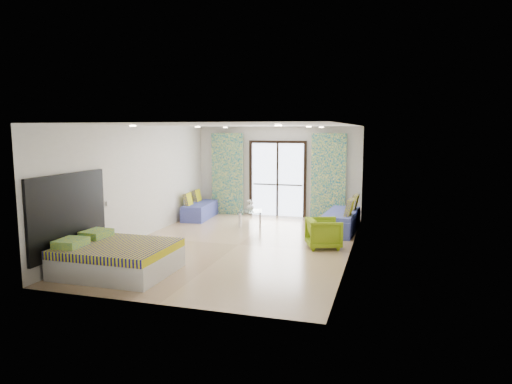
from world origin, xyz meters
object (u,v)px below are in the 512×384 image
(bed, at_px, (117,258))
(daybed_right, at_px, (342,221))
(daybed_left, at_px, (200,210))
(armchair, at_px, (324,232))
(coffee_table, at_px, (250,212))

(bed, bearing_deg, daybed_right, 51.95)
(daybed_right, bearing_deg, daybed_left, 174.73)
(armchair, bearing_deg, bed, 109.89)
(daybed_right, relative_size, coffee_table, 2.49)
(bed, distance_m, daybed_left, 5.30)
(daybed_right, xyz_separation_m, armchair, (-0.22, -1.74, 0.07))
(bed, relative_size, coffee_table, 2.50)
(bed, distance_m, coffee_table, 4.78)
(daybed_right, bearing_deg, bed, -124.35)
(daybed_left, xyz_separation_m, armchair, (4.01, -2.41, 0.11))
(daybed_left, bearing_deg, daybed_right, -13.22)
(coffee_table, distance_m, armchair, 2.88)
(daybed_right, distance_m, coffee_table, 2.48)
(daybed_right, distance_m, armchair, 1.76)
(bed, distance_m, daybed_right, 5.83)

